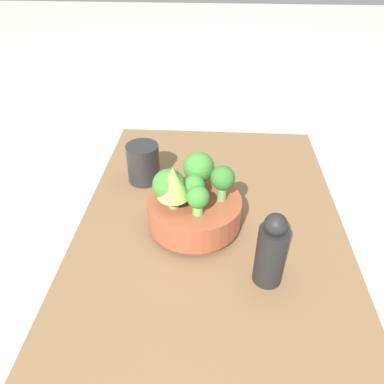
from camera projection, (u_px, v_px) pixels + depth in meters
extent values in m
plane|color=#ADA89E|center=(208.00, 236.00, 0.89)|extent=(6.00, 6.00, 0.00)
cube|color=brown|center=(209.00, 228.00, 0.88)|extent=(0.89, 0.60, 0.05)
cylinder|color=brown|center=(192.00, 224.00, 0.84)|extent=(0.09, 0.09, 0.01)
cylinder|color=brown|center=(192.00, 211.00, 0.82)|extent=(0.21, 0.21, 0.06)
cylinder|color=#6BA34C|center=(171.00, 201.00, 0.78)|extent=(0.02, 0.02, 0.03)
cone|color=#84AD47|center=(171.00, 182.00, 0.75)|extent=(0.07, 0.07, 0.07)
cylinder|color=#609347|center=(192.00, 196.00, 0.80)|extent=(0.02, 0.02, 0.02)
sphere|color=#387A2D|center=(192.00, 185.00, 0.78)|extent=(0.05, 0.05, 0.05)
cylinder|color=#6BA34C|center=(167.00, 198.00, 0.79)|extent=(0.02, 0.02, 0.02)
sphere|color=#387A2D|center=(166.00, 185.00, 0.77)|extent=(0.07, 0.07, 0.07)
cylinder|color=#7AB256|center=(196.00, 181.00, 0.83)|extent=(0.02, 0.02, 0.03)
sphere|color=#387A2D|center=(197.00, 167.00, 0.81)|extent=(0.07, 0.07, 0.07)
cylinder|color=#609347|center=(220.00, 192.00, 0.79)|extent=(0.02, 0.02, 0.04)
sphere|color=#2D6B28|center=(220.00, 178.00, 0.77)|extent=(0.05, 0.05, 0.05)
cylinder|color=#6BA34C|center=(196.00, 208.00, 0.76)|extent=(0.02, 0.02, 0.03)
sphere|color=#387A2D|center=(196.00, 197.00, 0.74)|extent=(0.05, 0.05, 0.05)
cylinder|color=black|center=(141.00, 163.00, 0.97)|extent=(0.08, 0.08, 0.10)
cylinder|color=black|center=(268.00, 255.00, 0.69)|extent=(0.06, 0.06, 0.13)
sphere|color=black|center=(273.00, 225.00, 0.64)|extent=(0.04, 0.04, 0.04)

